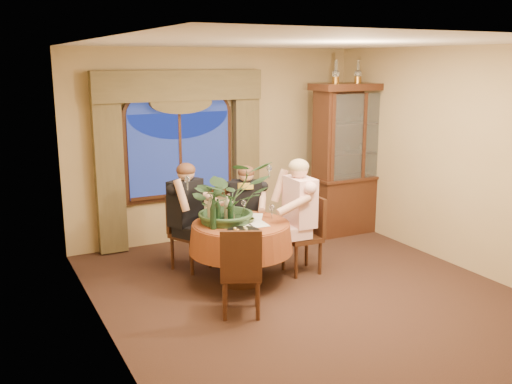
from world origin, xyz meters
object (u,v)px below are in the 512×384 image
wine_bottle_0 (213,215)px  wine_bottle_2 (214,209)px  chair_right (302,236)px  person_back (186,217)px  chair_back (191,232)px  person_scarf (246,213)px  oil_lamp_left (336,72)px  stoneware_vase (229,212)px  wine_bottle_1 (218,213)px  chair_back_right (242,226)px  person_pink (299,217)px  wine_bottle_4 (231,212)px  china_cabinet (355,159)px  oil_lamp_right (379,71)px  wine_bottle_3 (227,211)px  olive_bowl (248,220)px  wine_bottle_5 (210,210)px  centerpiece_plant (228,169)px  oil_lamp_center (358,71)px  chair_front_left (241,270)px  dining_table (241,253)px

wine_bottle_0 → wine_bottle_2: same height
chair_right → person_back: bearing=60.6°
chair_back → person_scarf: person_scarf is taller
oil_lamp_left → chair_right: 2.64m
stoneware_vase → wine_bottle_0: wine_bottle_0 is taller
wine_bottle_1 → stoneware_vase: bearing=30.1°
chair_back_right → person_pink: (0.44, -0.73, 0.25)m
wine_bottle_4 → wine_bottle_1: bearing=177.1°
china_cabinet → oil_lamp_right: bearing=0.0°
chair_right → person_back: person_back is taller
stoneware_vase → wine_bottle_3: 0.09m
olive_bowl → oil_lamp_left: bearing=30.5°
chair_right → olive_bowl: chair_right is taller
wine_bottle_4 → wine_bottle_5: bearing=140.8°
olive_bowl → wine_bottle_3: size_ratio=0.48×
china_cabinet → chair_back: china_cabinet is taller
person_pink → centerpiece_plant: 1.11m
oil_lamp_center → wine_bottle_1: bearing=-156.8°
wine_bottle_0 → wine_bottle_1: size_ratio=1.00×
olive_bowl → oil_lamp_right: bearing=22.9°
oil_lamp_left → wine_bottle_3: 2.98m
chair_back → person_back: (-0.06, 0.01, 0.21)m
chair_right → wine_bottle_0: wine_bottle_0 is taller
person_back → olive_bowl: (0.50, -0.76, 0.08)m
wine_bottle_1 → wine_bottle_3: (0.14, 0.05, 0.00)m
chair_back_right → wine_bottle_1: size_ratio=2.91×
wine_bottle_1 → wine_bottle_4: (0.16, -0.01, 0.00)m
wine_bottle_1 → wine_bottle_2: (0.03, 0.18, 0.00)m
wine_bottle_0 → chair_right: bearing=3.0°
chair_back_right → wine_bottle_3: (-0.52, -0.68, 0.44)m
stoneware_vase → chair_front_left: bearing=-106.7°
oil_lamp_left → person_back: oil_lamp_left is taller
person_back → wine_bottle_3: (0.25, -0.72, 0.22)m
chair_front_left → wine_bottle_5: size_ratio=2.91×
olive_bowl → wine_bottle_0: (-0.47, -0.07, 0.14)m
chair_right → olive_bowl: size_ratio=6.04×
wine_bottle_1 → chair_back_right: bearing=48.1°
wine_bottle_1 → wine_bottle_2: same height
person_back → wine_bottle_4: bearing=79.2°
person_scarf → wine_bottle_5: 1.00m
wine_bottle_4 → oil_lamp_left: bearing=28.3°
stoneware_vase → wine_bottle_1: 0.23m
dining_table → wine_bottle_2: (-0.28, 0.14, 0.54)m
dining_table → person_scarf: bearing=59.3°
wine_bottle_3 → wine_bottle_4: same height
dining_table → person_pink: 0.87m
china_cabinet → stoneware_vase: size_ratio=9.25×
stoneware_vase → wine_bottle_4: 0.13m
chair_right → chair_front_left: same height
centerpiece_plant → wine_bottle_5: 0.53m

